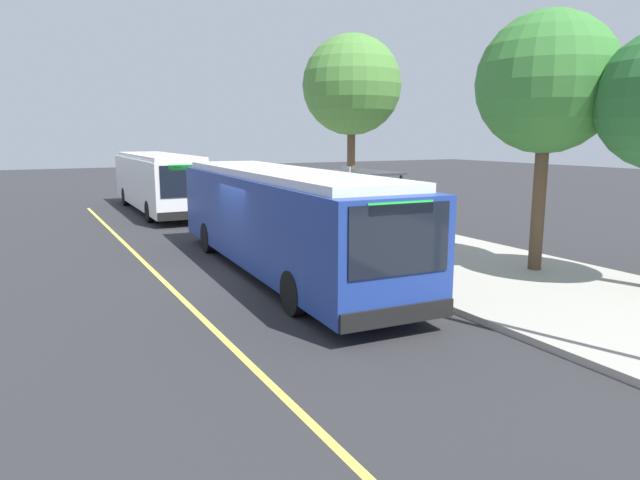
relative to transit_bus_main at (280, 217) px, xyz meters
name	(u,v)px	position (x,y,z in m)	size (l,w,h in m)	color
ground_plane	(243,273)	(-0.41, -1.01, -1.62)	(120.00, 120.00, 0.00)	#2B2B2D
sidewalk_curb	(412,251)	(-0.41, 4.99, -1.54)	(44.00, 6.40, 0.15)	#A8A399
lane_stripe_center	(165,282)	(-0.41, -3.21, -1.61)	(36.00, 0.14, 0.01)	#E0D64C
transit_bus_main	(280,217)	(0.00, 0.00, 0.00)	(12.55, 3.19, 2.95)	navy
transit_bus_second	(158,180)	(-15.16, -0.07, 0.00)	(11.86, 2.79, 2.95)	white
bus_shelter	(365,190)	(-2.86, 4.68, 0.30)	(2.90, 1.60, 2.48)	#333338
waiting_bench	(364,226)	(-2.81, 4.61, -0.99)	(1.60, 0.48, 0.95)	brown
route_sign_post	(347,197)	(-0.82, 2.67, 0.34)	(0.44, 0.08, 2.80)	#333338
street_tree_near_shelter	(547,84)	(3.56, 6.29, 3.62)	(3.77, 3.77, 7.01)	brown
street_tree_downstreet	(352,86)	(-7.59, 6.91, 4.44)	(4.37, 4.37, 8.11)	brown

